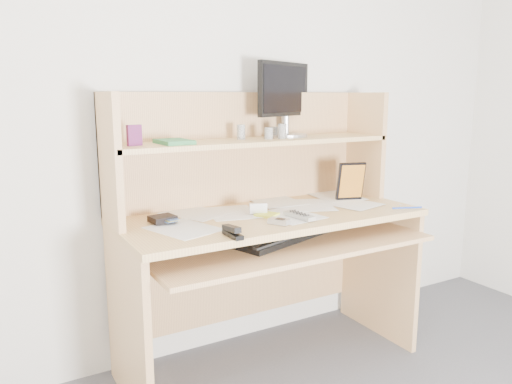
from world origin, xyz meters
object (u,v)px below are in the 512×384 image
game_case (351,181)px  monitor (285,97)px  keyboard (282,236)px  desk (262,221)px  tv_remote (299,216)px

game_case → monitor: size_ratio=0.50×
keyboard → game_case: (0.49, 0.12, 0.19)m
desk → game_case: (0.49, -0.05, 0.16)m
game_case → monitor: (-0.28, 0.19, 0.42)m
desk → tv_remote: size_ratio=8.46×
game_case → desk: bearing=-168.6°
game_case → tv_remote: bearing=-140.9°
desk → game_case: desk is taller
keyboard → tv_remote: (0.05, -0.05, 0.10)m
keyboard → tv_remote: size_ratio=3.22×
keyboard → monitor: bearing=38.3°
desk → tv_remote: desk is taller
tv_remote → game_case: game_case is taller
desk → keyboard: size_ratio=2.62×
tv_remote → keyboard: bearing=128.2°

